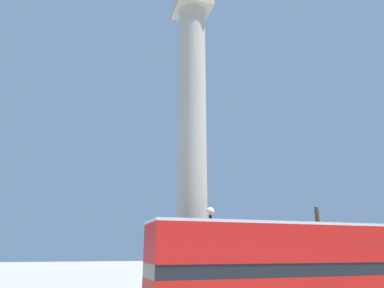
{
  "coord_description": "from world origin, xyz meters",
  "views": [
    {
      "loc": [
        -6.94,
        -19.96,
        3.09
      ],
      "look_at": [
        0.0,
        0.0,
        9.73
      ],
      "focal_mm": 32.0,
      "sensor_mm": 36.0,
      "label": 1
    }
  ],
  "objects_px": {
    "monument_column": "(192,166)",
    "street_lamp": "(211,252)",
    "bus_a": "(272,268)",
    "equestrian_statue": "(323,268)"
  },
  "relations": [
    {
      "from": "bus_a",
      "to": "street_lamp",
      "type": "relative_size",
      "value": 2.08
    },
    {
      "from": "monument_column",
      "to": "street_lamp",
      "type": "height_order",
      "value": "monument_column"
    },
    {
      "from": "street_lamp",
      "to": "bus_a",
      "type": "bearing_deg",
      "value": -62.49
    },
    {
      "from": "bus_a",
      "to": "equestrian_statue",
      "type": "height_order",
      "value": "equestrian_statue"
    },
    {
      "from": "monument_column",
      "to": "street_lamp",
      "type": "xyz_separation_m",
      "value": [
        0.01,
        -2.93,
        -5.22
      ]
    },
    {
      "from": "equestrian_statue",
      "to": "bus_a",
      "type": "bearing_deg",
      "value": -133.56
    },
    {
      "from": "bus_a",
      "to": "street_lamp",
      "type": "distance_m",
      "value": 3.58
    },
    {
      "from": "bus_a",
      "to": "equestrian_statue",
      "type": "bearing_deg",
      "value": 42.63
    },
    {
      "from": "equestrian_statue",
      "to": "monument_column",
      "type": "bearing_deg",
      "value": -163.35
    },
    {
      "from": "street_lamp",
      "to": "monument_column",
      "type": "bearing_deg",
      "value": 90.2
    }
  ]
}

